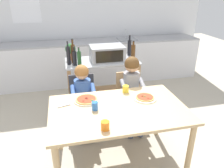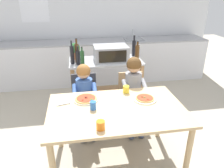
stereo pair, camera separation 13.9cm
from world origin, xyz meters
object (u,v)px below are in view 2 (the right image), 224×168
Objects in this scene: dining_table at (117,116)px; bottle_tall_green_wine at (77,53)px; bottle_dark_olive_oil at (82,58)px; drinking_cup_yellow at (126,89)px; drinking_cup_orange at (101,125)px; drinking_cup_blue at (93,105)px; child_in_grey_shirt at (134,86)px; kitchen_island_cart at (106,77)px; dining_chair_left at (85,99)px; bottle_brown_beer at (72,55)px; dining_chair_right at (131,97)px; child_in_blue_striped_shirt at (85,92)px; pizza_plate_cream at (86,99)px; toaster_oven at (111,53)px; potted_herb_plant at (75,51)px; bottle_squat_spirits at (78,57)px; serving_spoon at (63,104)px; bottle_clear_vinegar at (134,48)px; bottle_slim_sauce at (137,52)px; pizza_plate_white at (145,99)px.

bottle_tall_green_wine is at bearing 106.93° from dining_table.
drinking_cup_yellow is at bearing -53.89° from bottle_dark_olive_oil.
drinking_cup_blue is at bearing 95.75° from drinking_cup_orange.
child_in_grey_shirt reaches higher than drinking_cup_yellow.
drinking_cup_blue is (-0.30, -1.22, 0.20)m from kitchen_island_cart.
dining_chair_left is 0.76× the size of child_in_grey_shirt.
bottle_brown_beer is 1.03m from child_in_grey_shirt.
dining_chair_right is at bearing 61.92° from drinking_cup_orange.
child_in_blue_striped_shirt is at bearing -120.82° from kitchen_island_cart.
pizza_plate_cream is (-0.66, -0.48, 0.27)m from dining_chair_right.
toaster_oven is 2.04× the size of potted_herb_plant.
child_in_blue_striped_shirt is (0.05, -0.48, -0.34)m from bottle_squat_spirits.
dining_table is at bearing -16.83° from serving_spoon.
bottle_clear_vinegar is at bearing 14.28° from bottle_brown_beer.
drinking_cup_yellow is (0.49, -0.28, 0.14)m from child_in_blue_striped_shirt.
dining_chair_right is 0.82× the size of child_in_blue_striped_shirt.
bottle_dark_olive_oil is at bearing 73.51° from serving_spoon.
drinking_cup_yellow reaches higher than serving_spoon.
bottle_dark_olive_oil reaches higher than potted_herb_plant.
bottle_squat_spirits is 0.97m from bottle_clear_vinegar.
dining_chair_left is (0.14, -0.41, -0.53)m from bottle_brown_beer.
drinking_cup_yellow is (0.43, 0.33, -0.00)m from drinking_cup_blue.
toaster_oven is 1.74× the size of bottle_slim_sauce.
dining_chair_right is at bearing -24.86° from bottle_dark_olive_oil.
serving_spoon is at bearing -164.03° from pizza_plate_cream.
bottle_clear_vinegar is 1.57m from dining_table.
bottle_tall_green_wine reaches higher than drinking_cup_orange.
bottle_brown_beer is at bearing -165.72° from bottle_clear_vinegar.
child_in_grey_shirt reaches higher than pizza_plate_cream.
toaster_oven is 1.11m from pizza_plate_cream.
drinking_cup_orange is at bearing -84.00° from bottle_squat_spirits.
kitchen_island_cart is 0.41m from toaster_oven.
child_in_grey_shirt is (0.75, -0.81, -0.31)m from potted_herb_plant.
potted_herb_plant reaches higher than dining_chair_left.
kitchen_island_cart is 12.49× the size of drinking_cup_blue.
pizza_plate_white is (-0.00, -0.46, 0.06)m from child_in_grey_shirt.
pizza_plate_white is at bearing -51.82° from drinking_cup_yellow.
child_in_blue_striped_shirt is at bearing -90.58° from bottle_dark_olive_oil.
pizza_plate_cream is at bearing -166.89° from drinking_cup_yellow.
drinking_cup_orange is at bearing -55.48° from serving_spoon.
child_in_blue_striped_shirt is 0.58m from drinking_cup_yellow.
bottle_dark_olive_oil is 1.14× the size of potted_herb_plant.
child_in_grey_shirt is at bearing -2.88° from child_in_blue_striped_shirt.
bottle_tall_green_wine is 0.72m from dining_chair_left.
bottle_brown_beer is at bearing 83.67° from serving_spoon.
child_in_blue_striped_shirt is at bearing -90.00° from dining_chair_left.
bottle_dark_olive_oil is (0.07, -0.21, -0.03)m from bottle_tall_green_wine.
drinking_cup_blue reaches higher than drinking_cup_orange.
bottle_dark_olive_oil is 0.52m from child_in_blue_striped_shirt.
bottle_brown_beer reaches higher than child_in_grey_shirt.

